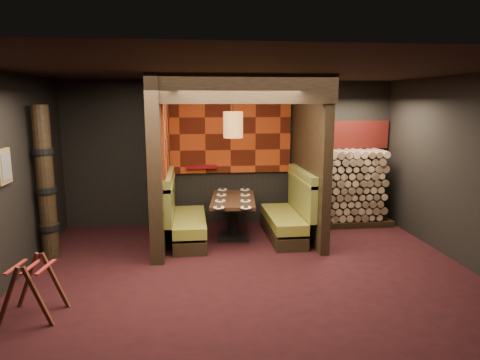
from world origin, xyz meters
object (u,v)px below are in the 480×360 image
(luggage_rack, at_px, (33,286))
(booth_bench_right, at_px, (289,216))
(totem_column, at_px, (46,184))
(firewood_stack, at_px, (348,188))
(dining_table, at_px, (233,211))
(pendant_lamp, at_px, (233,125))
(booth_bench_left, at_px, (184,219))

(luggage_rack, bearing_deg, booth_bench_right, 34.87)
(totem_column, bearing_deg, booth_bench_right, 7.86)
(luggage_rack, relative_size, firewood_stack, 0.42)
(dining_table, bearing_deg, booth_bench_right, -5.48)
(booth_bench_right, height_order, pendant_lamp, pendant_lamp)
(booth_bench_left, relative_size, pendant_lamp, 1.56)
(totem_column, bearing_deg, luggage_rack, -78.36)
(booth_bench_left, bearing_deg, firewood_stack, 12.17)
(booth_bench_left, height_order, firewood_stack, firewood_stack)
(luggage_rack, bearing_deg, booth_bench_left, 55.92)
(dining_table, relative_size, pendant_lamp, 1.44)
(booth_bench_right, distance_m, pendant_lamp, 1.93)
(dining_table, bearing_deg, pendant_lamp, -90.00)
(booth_bench_left, bearing_deg, luggage_rack, -124.08)
(totem_column, height_order, firewood_stack, totem_column)
(totem_column, xyz_separation_m, firewood_stack, (5.33, 1.25, -0.44))
(booth_bench_right, relative_size, luggage_rack, 2.18)
(dining_table, bearing_deg, luggage_rack, -134.84)
(totem_column, bearing_deg, pendant_lamp, 11.33)
(pendant_lamp, xyz_separation_m, firewood_stack, (2.36, 0.65, -1.30))
(booth_bench_right, relative_size, firewood_stack, 0.92)
(luggage_rack, height_order, totem_column, totem_column)
(booth_bench_left, bearing_deg, booth_bench_right, 0.00)
(booth_bench_left, xyz_separation_m, luggage_rack, (-1.69, -2.49, -0.03))
(booth_bench_left, height_order, pendant_lamp, pendant_lamp)
(dining_table, bearing_deg, firewood_stack, 14.36)
(booth_bench_right, height_order, dining_table, booth_bench_right)
(booth_bench_left, xyz_separation_m, firewood_stack, (3.25, 0.70, 0.35))
(dining_table, xyz_separation_m, firewood_stack, (2.36, 0.60, 0.24))
(booth_bench_right, bearing_deg, booth_bench_left, 180.00)
(booth_bench_left, relative_size, firewood_stack, 0.92)
(booth_bench_left, distance_m, firewood_stack, 3.34)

